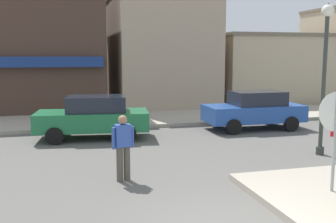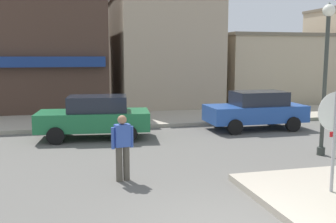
% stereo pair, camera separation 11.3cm
% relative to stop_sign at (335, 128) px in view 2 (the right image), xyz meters
% --- Properties ---
extents(kerb_far, '(80.00, 4.00, 0.15)m').
position_rel_stop_sign_xyz_m(kerb_far, '(-2.68, 10.85, -1.44)').
color(kerb_far, '#A89E8C').
rests_on(kerb_far, ground).
extents(stop_sign, '(0.82, 0.08, 2.30)m').
position_rel_stop_sign_xyz_m(stop_sign, '(0.00, 0.00, 0.00)').
color(stop_sign, '#9E9EA3').
rests_on(stop_sign, ground).
extents(lamp_post, '(0.36, 0.36, 4.54)m').
position_rel_stop_sign_xyz_m(lamp_post, '(2.05, 3.26, 1.44)').
color(lamp_post, '#333833').
rests_on(lamp_post, ground).
extents(parked_car_nearest, '(4.17, 2.23, 1.56)m').
position_rel_stop_sign_xyz_m(parked_car_nearest, '(-4.49, 7.37, -0.71)').
color(parked_car_nearest, '#1E6B3D').
rests_on(parked_car_nearest, ground).
extents(parked_car_second, '(4.00, 1.88, 1.56)m').
position_rel_stop_sign_xyz_m(parked_car_second, '(2.03, 7.59, -0.71)').
color(parked_car_second, '#234C9E').
rests_on(parked_car_second, ground).
extents(pedestrian_crossing_near, '(0.56, 0.28, 1.61)m').
position_rel_stop_sign_xyz_m(pedestrian_crossing_near, '(-4.14, 2.26, -0.65)').
color(pedestrian_crossing_near, '#4C473D').
rests_on(pedestrian_crossing_near, ground).
extents(building_corner_shop, '(8.67, 8.85, 6.92)m').
position_rel_stop_sign_xyz_m(building_corner_shop, '(-7.59, 17.03, 1.95)').
color(building_corner_shop, '#473328').
rests_on(building_corner_shop, ground).
extents(building_storefront_left_near, '(5.63, 7.86, 6.60)m').
position_rel_stop_sign_xyz_m(building_storefront_left_near, '(0.10, 16.59, 1.79)').
color(building_storefront_left_near, tan).
rests_on(building_storefront_left_near, ground).
extents(building_storefront_left_mid, '(8.28, 7.38, 4.29)m').
position_rel_stop_sign_xyz_m(building_storefront_left_mid, '(7.60, 16.86, 0.63)').
color(building_storefront_left_mid, tan).
rests_on(building_storefront_left_mid, ground).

